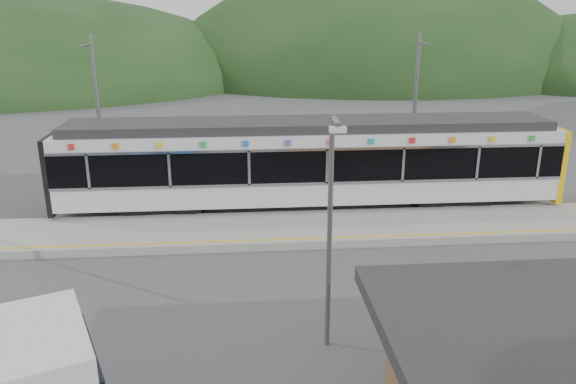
{
  "coord_description": "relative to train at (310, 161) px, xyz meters",
  "views": [
    {
      "loc": [
        -0.83,
        -16.15,
        7.97
      ],
      "look_at": [
        0.61,
        1.0,
        2.37
      ],
      "focal_mm": 35.0,
      "sensor_mm": 36.0,
      "label": 1
    }
  ],
  "objects": [
    {
      "name": "catenary_mast_west",
      "position": [
        -8.93,
        2.56,
        1.58
      ],
      "size": [
        0.18,
        1.8,
        7.0
      ],
      "color": "slate",
      "rests_on": "ground"
    },
    {
      "name": "hills",
      "position": [
        4.26,
        -0.71,
        -2.06
      ],
      "size": [
        146.0,
        149.0,
        26.0
      ],
      "color": "#1E3D19",
      "rests_on": "ground"
    },
    {
      "name": "lamp_post",
      "position": [
        -0.77,
        -10.19,
        1.41
      ],
      "size": [
        0.36,
        1.03,
        5.81
      ],
      "rotation": [
        0.0,
        0.0,
        -0.03
      ],
      "color": "slate",
      "rests_on": "ground"
    },
    {
      "name": "yellow_line",
      "position": [
        -1.93,
        -4.0,
        -1.76
      ],
      "size": [
        26.0,
        0.1,
        0.01
      ],
      "primitive_type": "cube",
      "color": "yellow",
      "rests_on": "platform"
    },
    {
      "name": "catenary_mast_east",
      "position": [
        5.07,
        2.56,
        1.58
      ],
      "size": [
        0.18,
        1.8,
        7.0
      ],
      "color": "slate",
      "rests_on": "ground"
    },
    {
      "name": "platform",
      "position": [
        -1.93,
        -2.7,
        -1.91
      ],
      "size": [
        26.0,
        3.2,
        0.3
      ],
      "primitive_type": "cube",
      "color": "#9E9E99",
      "rests_on": "ground"
    },
    {
      "name": "ground",
      "position": [
        -1.93,
        -6.0,
        -2.06
      ],
      "size": [
        120.0,
        120.0,
        0.0
      ],
      "primitive_type": "plane",
      "color": "#4C4C4F",
      "rests_on": "ground"
    },
    {
      "name": "train",
      "position": [
        0.0,
        0.0,
        0.0
      ],
      "size": [
        20.44,
        3.01,
        3.74
      ],
      "color": "black",
      "rests_on": "ground"
    }
  ]
}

